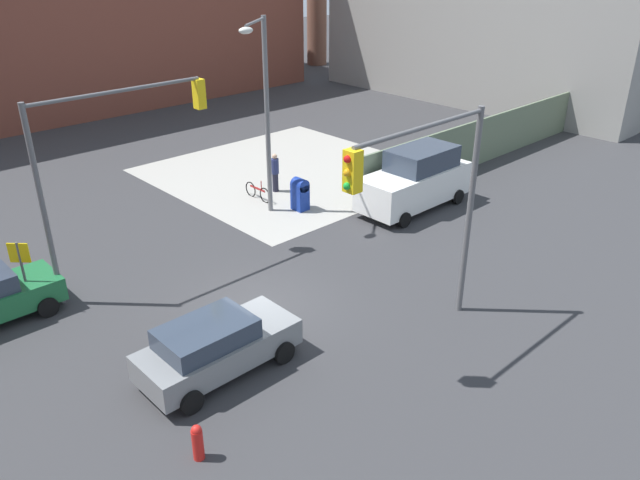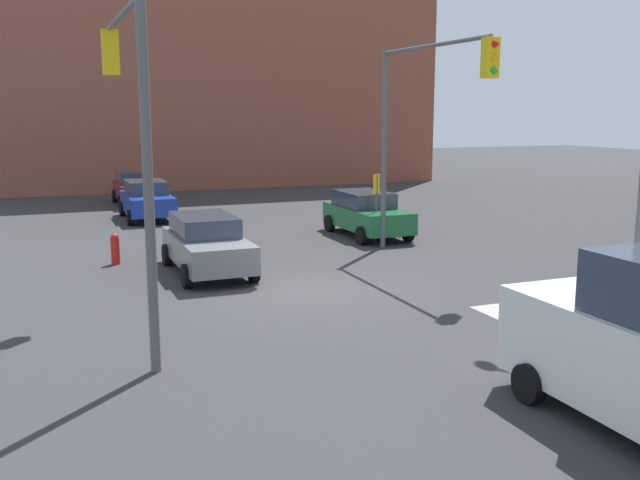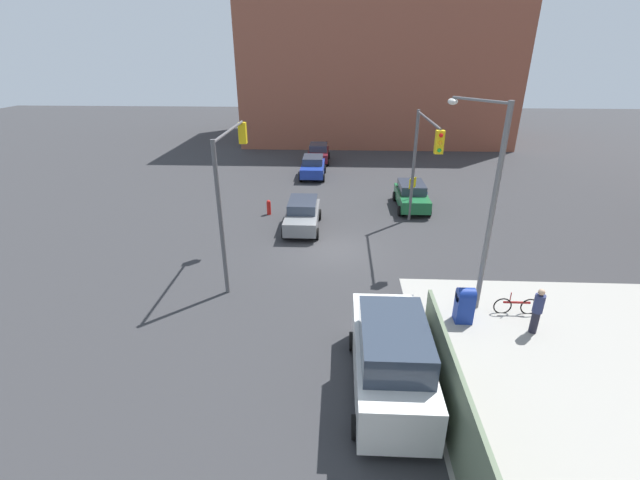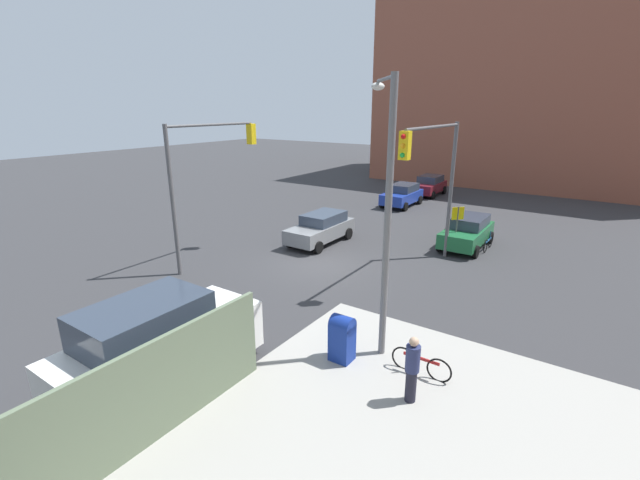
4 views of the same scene
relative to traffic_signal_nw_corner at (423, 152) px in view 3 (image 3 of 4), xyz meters
name	(u,v)px [view 3 (image 3 of 4)]	position (x,y,z in m)	size (l,w,h in m)	color
ground_plane	(334,249)	(2.13, -4.50, -4.67)	(120.00, 120.00, 0.00)	#333335
sidewalk_corner	(611,375)	(11.13, 4.50, -4.66)	(12.00, 12.00, 0.01)	#9E9B93
building_brick_west	(375,59)	(-29.87, -0.59, 3.87)	(16.00, 28.00, 17.08)	#93513D
traffic_signal_nw_corner	(423,152)	(0.00, 0.00, 0.00)	(6.14, 0.36, 6.50)	#59595B
traffic_signal_se_corner	(230,174)	(4.59, -9.00, -0.05)	(5.37, 0.36, 6.50)	#59595B
street_lamp_corner	(486,194)	(7.04, 1.08, 0.03)	(2.30, 1.71, 8.00)	slate
warning_sign_two_way	(412,189)	(-3.27, 0.19, -3.03)	(0.48, 0.48, 2.40)	#4C4C4C
mailbox_blue	(465,304)	(8.33, 0.50, -3.91)	(0.56, 0.64, 1.43)	navy
fire_hydrant	(269,207)	(-2.87, -8.70, -4.18)	(0.26, 0.26, 0.94)	red
coupe_blue	(313,167)	(-11.71, -6.47, -3.83)	(4.05, 2.02, 1.62)	#1E389E
sedan_maroon	(318,153)	(-16.77, -6.27, -3.83)	(4.01, 2.02, 1.62)	maroon
coupe_green	(411,195)	(-4.53, 0.41, -3.83)	(4.28, 2.02, 1.62)	#1E6638
hatchback_gray	(303,214)	(-0.75, -6.39, -3.83)	(4.39, 2.02, 1.62)	slate
van_white_delivery	(391,357)	(12.15, -2.70, -3.39)	(5.40, 2.32, 2.62)	white
pedestrian_crossing	(537,310)	(8.93, 2.90, -3.72)	(0.36, 0.36, 1.82)	navy
bicycle_leaning_on_fence	(516,306)	(7.73, 2.70, -4.32)	(0.05, 1.75, 0.97)	black
bicycle_at_crosswalk	(427,202)	(-4.67, 1.50, -4.32)	(1.75, 0.05, 0.97)	black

